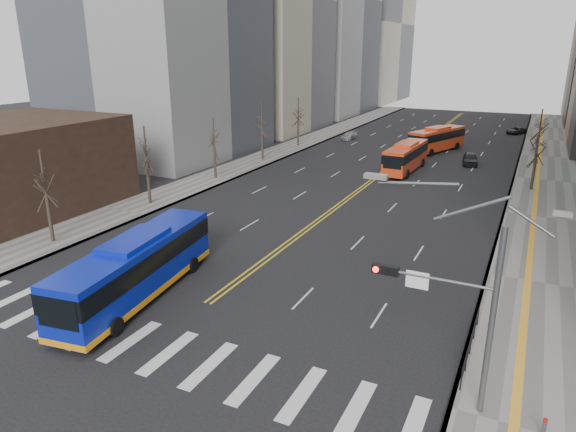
{
  "coord_description": "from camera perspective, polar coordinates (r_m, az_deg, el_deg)",
  "views": [
    {
      "loc": [
        15.75,
        -16.77,
        14.02
      ],
      "look_at": [
        2.9,
        9.69,
        4.34
      ],
      "focal_mm": 32.0,
      "sensor_mm": 36.0,
      "label": 1
    }
  ],
  "objects": [
    {
      "name": "car_silver",
      "position": [
        83.63,
        6.82,
        8.85
      ],
      "size": [
        1.93,
        4.17,
        1.18
      ],
      "primitive_type": "imported",
      "rotation": [
        0.0,
        0.0,
        -0.07
      ],
      "color": "#939297",
      "rests_on": "ground"
    },
    {
      "name": "sidewalk_left",
      "position": [
        71.07,
        -1.64,
        6.89
      ],
      "size": [
        5.0,
        130.0,
        0.15
      ],
      "primitive_type": "cube",
      "color": "slate",
      "rests_on": "ground"
    },
    {
      "name": "car_dark_far",
      "position": [
        96.83,
        24.01,
        8.68
      ],
      "size": [
        3.42,
        4.51,
        1.14
      ],
      "primitive_type": "imported",
      "rotation": [
        0.0,
        0.0,
        -0.43
      ],
      "color": "black",
      "rests_on": "ground"
    },
    {
      "name": "ground",
      "position": [
        26.94,
        -15.16,
        -13.84
      ],
      "size": [
        220.0,
        220.0,
        0.0
      ],
      "primitive_type": "plane",
      "color": "black"
    },
    {
      "name": "centerline",
      "position": [
        74.81,
        13.39,
        6.93
      ],
      "size": [
        0.55,
        100.0,
        0.01
      ],
      "color": "gold",
      "rests_on": "ground"
    },
    {
      "name": "crosswalk",
      "position": [
        26.94,
        -15.16,
        -13.83
      ],
      "size": [
        26.7,
        4.0,
        0.01
      ],
      "color": "silver",
      "rests_on": "ground"
    },
    {
      "name": "storefront",
      "position": [
        51.67,
        -29.04,
        4.74
      ],
      "size": [
        14.0,
        18.0,
        8.0
      ],
      "color": "black",
      "rests_on": "ground"
    },
    {
      "name": "red_bus_far",
      "position": [
        75.93,
        16.26,
        8.34
      ],
      "size": [
        6.13,
        11.17,
        3.48
      ],
      "color": "red",
      "rests_on": "ground"
    },
    {
      "name": "red_bus_near",
      "position": [
        62.52,
        12.96,
        6.59
      ],
      "size": [
        3.05,
        10.86,
        3.43
      ],
      "color": "red",
      "rests_on": "ground"
    },
    {
      "name": "car_white",
      "position": [
        40.33,
        -12.89,
        -1.57
      ],
      "size": [
        2.53,
        4.39,
        1.37
      ],
      "primitive_type": "imported",
      "rotation": [
        0.0,
        0.0,
        0.28
      ],
      "color": "white",
      "rests_on": "ground"
    },
    {
      "name": "car_dark_mid",
      "position": [
        68.69,
        19.59,
        6.02
      ],
      "size": [
        2.37,
        4.59,
        1.49
      ],
      "primitive_type": "imported",
      "rotation": [
        0.0,
        0.0,
        0.14
      ],
      "color": "black",
      "rests_on": "ground"
    },
    {
      "name": "street_trees",
      "position": [
        56.95,
        1.83,
        8.97
      ],
      "size": [
        35.2,
        47.2,
        7.6
      ],
      "color": "#2F241C",
      "rests_on": "ground"
    },
    {
      "name": "pedestrian_railing",
      "position": [
        26.36,
        19.67,
        -13.0
      ],
      "size": [
        0.06,
        6.06,
        1.02
      ],
      "color": "black",
      "rests_on": "sidewalk_right"
    },
    {
      "name": "blue_bus",
      "position": [
        31.16,
        -16.43,
        -5.35
      ],
      "size": [
        4.49,
        13.15,
        3.73
      ],
      "color": "#0B1EAD",
      "rests_on": "ground"
    },
    {
      "name": "sidewalk_right",
      "position": [
        63.35,
        26.85,
        3.52
      ],
      "size": [
        7.0,
        130.0,
        0.15
      ],
      "primitive_type": "cube",
      "color": "slate",
      "rests_on": "ground"
    },
    {
      "name": "signal_mast",
      "position": [
        20.98,
        18.01,
        -8.64
      ],
      "size": [
        5.37,
        0.37,
        9.39
      ],
      "color": "slate",
      "rests_on": "ground"
    }
  ]
}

